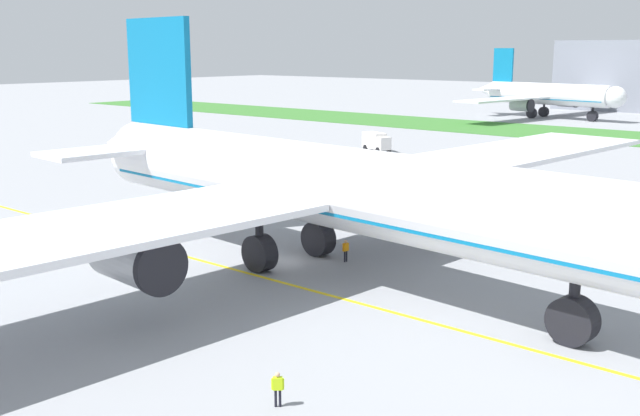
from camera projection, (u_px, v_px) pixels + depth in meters
name	position (u px, v px, depth m)	size (l,w,h in m)	color
ground_plane	(285.00, 262.00, 56.03)	(600.00, 600.00, 0.00)	gray
apron_taxi_line	(248.00, 273.00, 53.14)	(280.00, 0.36, 0.01)	yellow
airliner_foreground	(319.00, 186.00, 52.36)	(58.28, 93.26, 18.25)	white
ground_crew_wingwalker_port	(102.00, 252.00, 54.69)	(0.52, 0.49, 1.76)	black
ground_crew_marshaller_front	(278.00, 386.00, 33.07)	(0.48, 0.47, 1.64)	black
ground_crew_wingwalker_starboard	(346.00, 249.00, 55.80)	(0.30, 0.59, 1.69)	black
service_truck_baggage_loader	(376.00, 141.00, 116.74)	(5.88, 3.93, 2.88)	white
parked_airliner_far_left	(546.00, 95.00, 172.96)	(38.42, 58.92, 15.97)	white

